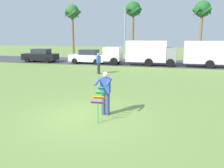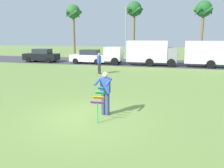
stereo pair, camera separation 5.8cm
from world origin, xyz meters
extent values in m
plane|color=olive|center=(0.00, 0.00, 0.00)|extent=(120.00, 120.00, 0.00)
cube|color=#424247|center=(0.00, 19.09, 0.01)|extent=(120.00, 8.00, 0.01)
cylinder|color=#384772|center=(0.71, 0.44, 0.45)|extent=(0.16, 0.16, 0.90)
cylinder|color=#384772|center=(0.53, 0.45, 0.45)|extent=(0.16, 0.16, 0.90)
cube|color=#2D4CA5|center=(0.62, 0.45, 1.20)|extent=(0.37, 0.24, 0.60)
sphere|color=beige|center=(0.62, 0.45, 1.62)|extent=(0.22, 0.22, 0.22)
cylinder|color=#2D4CA5|center=(0.83, 0.19, 1.38)|extent=(0.12, 0.59, 0.24)
cylinder|color=#2D4CA5|center=(0.39, 0.21, 1.38)|extent=(0.12, 0.59, 0.24)
cube|color=blue|center=(0.57, 0.02, 1.18)|extent=(0.23, 0.15, 0.12)
cube|color=green|center=(0.58, -0.15, 1.04)|extent=(0.33, 0.16, 0.12)
cube|color=orange|center=(0.59, -0.31, 0.91)|extent=(0.42, 0.16, 0.12)
cube|color=purple|center=(0.60, -0.47, 0.77)|extent=(0.52, 0.17, 0.12)
cylinder|color=green|center=(0.60, -0.47, 0.39)|extent=(0.04, 0.04, 0.77)
cube|color=black|center=(-12.46, 16.69, 0.64)|extent=(4.26, 1.84, 0.76)
cube|color=#282D38|center=(-12.31, 16.70, 1.30)|extent=(2.06, 1.46, 0.60)
cylinder|color=black|center=(-13.73, 15.84, 0.32)|extent=(0.65, 0.24, 0.64)
cylinder|color=black|center=(-13.79, 17.46, 0.32)|extent=(0.65, 0.24, 0.64)
cylinder|color=black|center=(-11.13, 15.93, 0.32)|extent=(0.65, 0.24, 0.64)
cylinder|color=black|center=(-11.18, 17.55, 0.32)|extent=(0.65, 0.24, 0.64)
cube|color=white|center=(-6.27, 16.69, 0.64)|extent=(4.24, 1.81, 0.76)
cube|color=#282D38|center=(-6.12, 16.69, 1.30)|extent=(2.05, 1.45, 0.60)
cylinder|color=black|center=(-7.60, 15.92, 0.32)|extent=(0.65, 0.24, 0.64)
cylinder|color=black|center=(-7.55, 17.54, 0.32)|extent=(0.65, 0.24, 0.64)
cylinder|color=black|center=(-4.99, 15.85, 0.32)|extent=(0.65, 0.24, 0.64)
cylinder|color=black|center=(-4.95, 17.47, 0.32)|extent=(0.65, 0.24, 0.64)
cube|color=silver|center=(-3.30, 16.63, 1.17)|extent=(1.84, 1.94, 1.50)
cube|color=silver|center=(0.40, 16.71, 1.52)|extent=(4.25, 2.10, 2.20)
cylinder|color=black|center=(-2.93, 15.71, 0.42)|extent=(0.85, 0.30, 0.84)
cylinder|color=black|center=(-2.97, 17.55, 0.42)|extent=(0.85, 0.30, 0.84)
cylinder|color=black|center=(0.77, 15.80, 0.42)|extent=(0.85, 0.30, 0.84)
cylinder|color=black|center=(0.73, 17.64, 0.42)|extent=(0.85, 0.30, 0.84)
cube|color=gray|center=(2.64, 16.77, 1.17)|extent=(1.85, 1.94, 1.50)
cube|color=silver|center=(6.34, 16.67, 1.52)|extent=(4.25, 2.10, 2.20)
cylinder|color=black|center=(2.96, 15.84, 0.42)|extent=(0.85, 0.30, 0.84)
cylinder|color=black|center=(3.01, 17.68, 0.42)|extent=(0.85, 0.30, 0.84)
cylinder|color=black|center=(6.67, 15.75, 0.42)|extent=(0.85, 0.30, 0.84)
cylinder|color=black|center=(6.71, 17.59, 0.42)|extent=(0.85, 0.30, 0.84)
cylinder|color=brown|center=(-11.92, 25.24, 3.28)|extent=(0.36, 0.36, 6.56)
sphere|color=#2D6B2D|center=(-11.92, 25.24, 6.76)|extent=(2.10, 2.10, 2.10)
cone|color=#2D6B2D|center=(-10.97, 25.24, 6.31)|extent=(0.44, 1.56, 1.28)
cone|color=#2D6B2D|center=(-11.63, 26.14, 6.31)|extent=(1.62, 0.90, 1.28)
cone|color=#2D6B2D|center=(-12.69, 25.80, 6.31)|extent=(1.27, 1.52, 1.28)
cone|color=#2D6B2D|center=(-12.69, 24.68, 6.31)|extent=(1.27, 1.52, 1.28)
cone|color=#2D6B2D|center=(-11.63, 24.34, 6.31)|extent=(1.62, 0.90, 1.28)
cylinder|color=brown|center=(-2.58, 25.41, 3.35)|extent=(0.36, 0.36, 6.69)
sphere|color=#236028|center=(-2.58, 25.41, 6.89)|extent=(2.10, 2.10, 2.10)
cone|color=#236028|center=(-1.63, 25.41, 6.44)|extent=(0.44, 1.56, 1.28)
cone|color=#236028|center=(-2.29, 26.31, 6.44)|extent=(1.62, 0.90, 1.28)
cone|color=#236028|center=(-3.35, 25.97, 6.44)|extent=(1.27, 1.52, 1.28)
cone|color=#236028|center=(-3.35, 24.85, 6.44)|extent=(1.27, 1.52, 1.28)
cone|color=#236028|center=(-2.29, 24.51, 6.44)|extent=(1.62, 0.90, 1.28)
cylinder|color=brown|center=(6.66, 25.32, 3.21)|extent=(0.36, 0.36, 6.42)
sphere|color=#236028|center=(6.66, 25.32, 6.62)|extent=(2.10, 2.10, 2.10)
cone|color=#236028|center=(7.61, 25.32, 6.17)|extent=(0.44, 1.56, 1.28)
cone|color=#236028|center=(6.96, 26.22, 6.17)|extent=(1.62, 0.90, 1.28)
cone|color=#236028|center=(5.90, 25.87, 6.17)|extent=(1.27, 1.52, 1.28)
cone|color=#236028|center=(5.90, 24.76, 6.17)|extent=(1.27, 1.52, 1.28)
cone|color=#236028|center=(6.96, 24.41, 6.17)|extent=(1.62, 0.90, 1.28)
cylinder|color=#9E9EA3|center=(-3.38, 23.66, 3.50)|extent=(0.16, 0.16, 7.00)
cylinder|color=#9E9EA3|center=(-3.38, 24.36, 6.90)|extent=(0.10, 1.40, 0.10)
cube|color=#4C4C51|center=(-3.38, 25.01, 6.86)|extent=(0.24, 0.44, 0.16)
cylinder|color=#26262B|center=(-2.86, 10.08, 0.45)|extent=(0.16, 0.16, 0.90)
cylinder|color=#26262B|center=(-2.73, 9.95, 0.45)|extent=(0.16, 0.16, 0.90)
cube|color=#2D4CA5|center=(-2.80, 10.01, 1.20)|extent=(0.41, 0.41, 0.60)
sphere|color=tan|center=(-2.80, 10.01, 1.62)|extent=(0.22, 0.22, 0.22)
cylinder|color=#2D4CA5|center=(-2.97, 10.18, 1.17)|extent=(0.09, 0.09, 0.58)
cylinder|color=#2D4CA5|center=(-2.63, 9.84, 1.17)|extent=(0.09, 0.09, 0.58)
camera|label=1|loc=(3.05, -7.78, 3.07)|focal=36.19mm
camera|label=2|loc=(3.11, -7.76, 3.07)|focal=36.19mm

